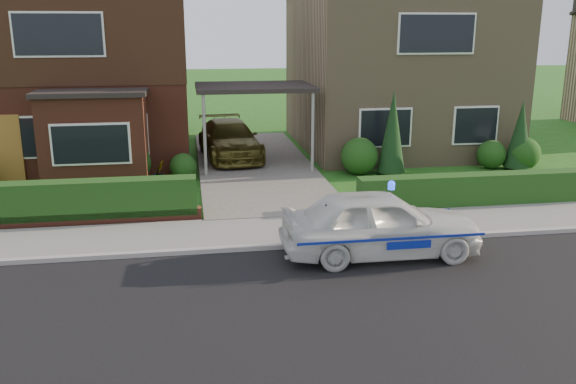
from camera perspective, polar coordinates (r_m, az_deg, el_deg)
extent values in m
plane|color=#1D5416|center=(10.48, 3.63, -11.08)|extent=(120.00, 120.00, 0.00)
cube|color=black|center=(10.48, 3.63, -11.08)|extent=(60.00, 6.00, 0.02)
cube|color=#9E9993|center=(13.20, 0.70, -5.05)|extent=(60.00, 0.16, 0.12)
cube|color=slate|center=(14.18, -0.04, -3.63)|extent=(60.00, 2.00, 0.10)
cube|color=#666059|center=(20.77, -3.10, 2.52)|extent=(3.80, 12.00, 0.12)
cube|color=brown|center=(23.49, -18.49, 10.27)|extent=(7.20, 8.00, 5.80)
cube|color=white|center=(20.09, -24.32, 4.64)|extent=(1.80, 0.08, 1.30)
cube|color=white|center=(19.50, -15.28, 5.17)|extent=(1.60, 0.08, 1.30)
cube|color=white|center=(19.46, -20.68, 13.62)|extent=(2.60, 0.08, 1.30)
cube|color=black|center=(23.43, -18.79, 13.79)|extent=(7.26, 8.06, 2.90)
cube|color=brown|center=(18.94, -17.63, 4.55)|extent=(3.00, 1.40, 2.70)
cube|color=black|center=(18.74, -17.99, 8.82)|extent=(3.20, 1.60, 0.14)
cube|color=#927959|center=(24.53, 9.85, 11.00)|extent=(7.20, 8.00, 5.80)
cube|color=white|center=(20.41, 9.08, 5.96)|extent=(1.80, 0.08, 1.30)
cube|color=white|center=(21.61, 17.13, 5.98)|extent=(1.60, 0.08, 1.30)
cube|color=white|center=(20.71, 13.74, 14.20)|extent=(2.60, 0.08, 1.30)
cube|color=black|center=(20.35, -3.21, 9.79)|extent=(3.80, 3.00, 0.14)
cylinder|color=gray|center=(19.03, -7.80, 5.18)|extent=(0.10, 0.10, 2.70)
cylinder|color=gray|center=(19.41, 2.32, 5.51)|extent=(0.10, 0.10, 2.70)
cube|color=brown|center=(15.55, -22.43, -2.60)|extent=(7.70, 0.25, 0.36)
cube|color=#183410|center=(15.74, -22.25, -3.06)|extent=(7.50, 0.55, 0.90)
cube|color=#183410|center=(17.17, 18.74, -1.24)|extent=(7.50, 0.55, 0.80)
sphere|color=#183410|center=(18.96, -14.67, 2.65)|extent=(1.32, 1.32, 1.32)
sphere|color=#183410|center=(19.21, -9.79, 2.36)|extent=(0.84, 0.84, 0.84)
sphere|color=#183410|center=(19.72, 6.70, 3.35)|extent=(1.20, 1.20, 1.20)
sphere|color=#183410|center=(21.54, 18.49, 3.35)|extent=(0.96, 0.96, 0.96)
sphere|color=#183410|center=(21.75, 21.20, 3.38)|extent=(1.08, 1.08, 1.08)
cone|color=black|center=(19.69, 9.73, 5.30)|extent=(0.90, 0.90, 2.60)
cone|color=black|center=(21.55, 20.89, 4.82)|extent=(0.90, 0.90, 2.20)
imported|color=silver|center=(12.72, 8.62, -2.97)|extent=(1.70, 4.13, 1.40)
sphere|color=#193FF2|center=(12.56, 9.65, 0.46)|extent=(0.17, 0.17, 0.17)
cube|color=navy|center=(11.99, 9.81, -4.45)|extent=(3.78, 0.02, 0.05)
cube|color=navy|center=(13.49, 7.54, -2.11)|extent=(3.78, 0.01, 0.05)
ellipsoid|color=black|center=(12.24, 3.68, -2.18)|extent=(0.22, 0.17, 0.21)
sphere|color=white|center=(12.19, 3.81, -2.31)|extent=(0.11, 0.11, 0.11)
sphere|color=black|center=(12.19, 3.80, -1.58)|extent=(0.13, 0.13, 0.13)
cone|color=black|center=(12.17, 3.59, -1.28)|extent=(0.04, 0.04, 0.05)
cone|color=black|center=(12.19, 4.00, -1.26)|extent=(0.04, 0.04, 0.05)
imported|color=brown|center=(21.67, -5.49, 4.92)|extent=(2.30, 4.64, 1.30)
imported|color=gray|center=(18.66, -11.99, 1.71)|extent=(0.51, 0.48, 0.74)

